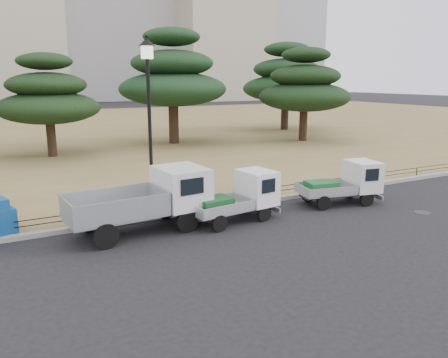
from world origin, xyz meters
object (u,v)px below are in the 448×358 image
street_lamp (149,98)px  truck_kei_front (239,197)px  truck_large (148,198)px  truck_kei_rear (345,183)px

street_lamp → truck_kei_front: bearing=-34.4°
truck_large → truck_kei_front: bearing=-12.5°
truck_kei_front → street_lamp: 4.51m
truck_large → truck_kei_rear: truck_large is taller
truck_kei_front → truck_large: bearing=165.3°
truck_large → street_lamp: 3.39m
truck_large → street_lamp: bearing=61.3°
truck_kei_rear → street_lamp: bearing=176.6°
truck_large → truck_kei_front: size_ratio=1.40×
truck_large → truck_kei_rear: bearing=-8.7°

